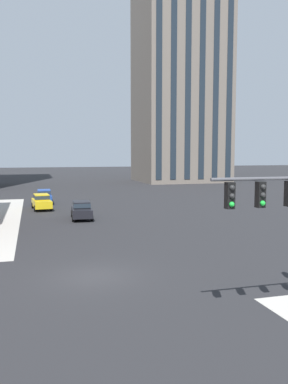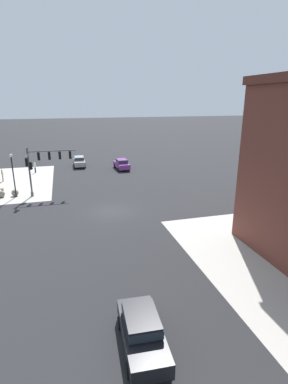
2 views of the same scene
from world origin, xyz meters
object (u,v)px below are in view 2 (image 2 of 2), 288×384
object	(u,v)px
bollard_sphere_curb_b	(1,194)
pedestrian_by_lamp	(2,175)
bollard_sphere_curb_a	(15,193)
traffic_signal_main	(41,163)
car_main_southbound_near	(142,330)
street_lamp_corner_near	(13,170)
pedestrian_with_bag	(35,167)
car_main_southbound_far	(79,161)
car_cross_eastbound	(122,164)

from	to	relation	value
bollard_sphere_curb_b	pedestrian_by_lamp	world-z (taller)	pedestrian_by_lamp
pedestrian_by_lamp	bollard_sphere_curb_a	bearing A→B (deg)	108.58
traffic_signal_main	car_main_southbound_near	xyz separation A→B (m)	(-5.32, 24.80, -2.98)
bollard_sphere_curb_b	street_lamp_corner_near	xyz separation A→B (m)	(-1.64, 0.34, 2.81)
bollard_sphere_curb_a	pedestrian_with_bag	bearing A→B (deg)	-97.20
bollard_sphere_curb_a	car_main_southbound_far	xyz separation A→B (m)	(-8.39, -14.48, 0.52)
traffic_signal_main	bollard_sphere_curb_b	size ratio (longest dim) A/B	7.17
bollard_sphere_curb_a	bollard_sphere_curb_b	size ratio (longest dim) A/B	1.00
bollard_sphere_curb_b	car_main_southbound_far	xyz separation A→B (m)	(-9.88, -14.54, 0.52)
traffic_signal_main	bollard_sphere_curb_b	world-z (taller)	traffic_signal_main
pedestrian_with_bag	car_main_southbound_near	bearing A→B (deg)	100.92
pedestrian_with_bag	bollard_sphere_curb_b	bearing A→B (deg)	75.83
street_lamp_corner_near	car_main_southbound_far	world-z (taller)	street_lamp_corner_near
traffic_signal_main	pedestrian_by_lamp	xyz separation A→B (m)	(5.85, -8.26, -2.94)
car_main_southbound_near	street_lamp_corner_near	bearing A→B (deg)	-71.33
car_cross_eastbound	street_lamp_corner_near	bearing A→B (deg)	36.33
bollard_sphere_curb_a	car_main_southbound_near	world-z (taller)	car_main_southbound_near
car_main_southbound_far	car_cross_eastbound	distance (m)	7.66
traffic_signal_main	car_cross_eastbound	bearing A→B (deg)	-135.88
bollard_sphere_curb_a	car_main_southbound_far	bearing A→B (deg)	-120.09
bollard_sphere_curb_b	car_main_southbound_near	distance (m)	27.45
bollard_sphere_curb_b	car_cross_eastbound	size ratio (longest dim) A/B	0.18
bollard_sphere_curb_a	bollard_sphere_curb_b	bearing A→B (deg)	2.19
car_main_southbound_near	pedestrian_by_lamp	bearing A→B (deg)	-71.32
pedestrian_with_bag	bollard_sphere_curb_a	bearing A→B (deg)	82.80
car_main_southbound_far	car_main_southbound_near	bearing A→B (deg)	90.37
pedestrian_by_lamp	street_lamp_corner_near	distance (m)	8.62
pedestrian_by_lamp	street_lamp_corner_near	bearing A→B (deg)	108.70
bollard_sphere_curb_a	pedestrian_by_lamp	bearing A→B (deg)	-71.42
bollard_sphere_curb_b	pedestrian_with_bag	bearing A→B (deg)	-104.17
pedestrian_by_lamp	car_main_southbound_far	world-z (taller)	same
traffic_signal_main	pedestrian_with_bag	xyz separation A→B (m)	(1.86, -12.42, -2.94)
bollard_sphere_curb_b	street_lamp_corner_near	world-z (taller)	street_lamp_corner_near
bollard_sphere_curb_a	street_lamp_corner_near	bearing A→B (deg)	110.91
bollard_sphere_curb_b	car_main_southbound_far	distance (m)	17.59
car_main_southbound_near	bollard_sphere_curb_b	bearing A→B (deg)	-68.32
car_main_southbound_near	pedestrian_with_bag	bearing A→B (deg)	-79.08
traffic_signal_main	car_main_southbound_near	distance (m)	25.53
pedestrian_by_lamp	pedestrian_with_bag	bearing A→B (deg)	-133.77
traffic_signal_main	bollard_sphere_curb_a	size ratio (longest dim) A/B	7.17
bollard_sphere_curb_a	pedestrian_by_lamp	world-z (taller)	pedestrian_by_lamp
car_main_southbound_near	car_cross_eastbound	xyz separation A→B (m)	(-6.25, -36.01, 0.00)
bollard_sphere_curb_b	car_cross_eastbound	distance (m)	19.47
street_lamp_corner_near	car_main_southbound_far	size ratio (longest dim) A/B	1.14
traffic_signal_main	car_cross_eastbound	size ratio (longest dim) A/B	1.27
bollard_sphere_curb_a	pedestrian_by_lamp	distance (m)	7.92
pedestrian_by_lamp	car_cross_eastbound	bearing A→B (deg)	-170.36
car_main_southbound_far	street_lamp_corner_near	bearing A→B (deg)	61.02
street_lamp_corner_near	car_main_southbound_near	world-z (taller)	street_lamp_corner_near
street_lamp_corner_near	car_main_southbound_near	distance (m)	26.66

